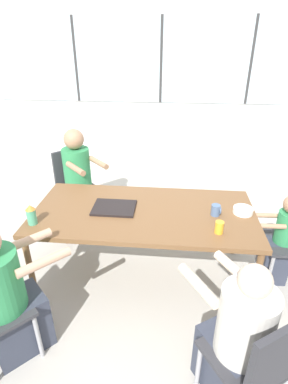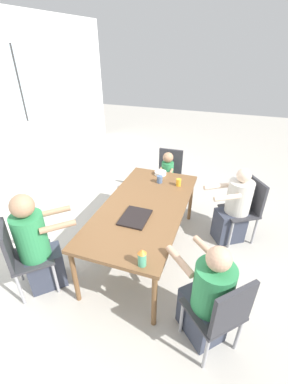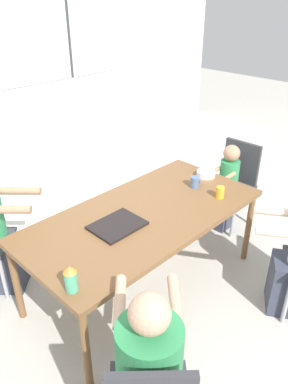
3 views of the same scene
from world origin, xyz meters
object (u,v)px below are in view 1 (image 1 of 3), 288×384
at_px(person_toddler, 281,243).
at_px(coffee_mug, 216,210).
at_px(chair_for_woman_green_shirt, 73,179).
at_px(person_woman_green_shirt, 80,183).
at_px(bowl_white_shallow, 243,210).
at_px(person_man_blue_shirt, 236,341).
at_px(person_man_teal_shirt, 8,300).
at_px(sippy_cup, 31,214).
at_px(chair_for_man_blue_shirt, 260,361).
at_px(juice_glass, 219,227).

height_order(person_toddler, coffee_mug, person_toddler).
height_order(chair_for_woman_green_shirt, person_woman_green_shirt, person_woman_green_shirt).
relative_size(person_woman_green_shirt, bowl_white_shallow, 7.01).
height_order(person_toddler, bowl_white_shallow, person_toddler).
height_order(chair_for_woman_green_shirt, person_man_blue_shirt, person_man_blue_shirt).
relative_size(chair_for_woman_green_shirt, coffee_mug, 9.10).
height_order(person_man_teal_shirt, sippy_cup, person_man_teal_shirt).
xyz_separation_m(person_woman_green_shirt, bowl_white_shallow, (1.66, -0.81, 0.20)).
xyz_separation_m(chair_for_man_blue_shirt, person_toddler, (0.48, 1.18, -0.09)).
relative_size(chair_for_woman_green_shirt, person_toddler, 0.97).
height_order(person_woman_green_shirt, person_toddler, person_woman_green_shirt).
bearing_deg(juice_glass, person_woman_green_shirt, 141.84).
distance_m(chair_for_woman_green_shirt, sippy_cup, 1.28).
bearing_deg(person_man_blue_shirt, chair_for_man_blue_shirt, -90.00).
distance_m(person_man_blue_shirt, coffee_mug, 1.03).
bearing_deg(person_toddler, sippy_cup, 97.05).
bearing_deg(person_toddler, person_woman_green_shirt, 66.30).
xyz_separation_m(person_man_teal_shirt, person_toddler, (2.02, 0.89, -0.05)).
relative_size(person_man_teal_shirt, sippy_cup, 6.26).
xyz_separation_m(juice_glass, bowl_white_shallow, (0.24, 0.31, -0.02)).
bearing_deg(coffee_mug, person_toddler, 4.79).
height_order(chair_for_man_blue_shirt, juice_glass, chair_for_man_blue_shirt).
relative_size(chair_for_man_blue_shirt, sippy_cup, 5.10).
relative_size(sippy_cup, juice_glass, 1.75).
distance_m(person_woman_green_shirt, sippy_cup, 1.16).
xyz_separation_m(coffee_mug, sippy_cup, (-1.46, -0.27, 0.04)).
relative_size(chair_for_man_blue_shirt, coffee_mug, 9.10).
distance_m(coffee_mug, bowl_white_shallow, 0.24).
height_order(coffee_mug, sippy_cup, sippy_cup).
bearing_deg(person_man_teal_shirt, chair_for_man_blue_shirt, 33.30).
relative_size(chair_for_man_blue_shirt, person_man_blue_shirt, 0.83).
bearing_deg(person_man_teal_shirt, person_toddler, 67.89).
bearing_deg(juice_glass, chair_for_woman_green_shirt, 141.22).
distance_m(chair_for_woman_green_shirt, person_man_teal_shirt, 1.82).
distance_m(chair_for_man_blue_shirt, person_woman_green_shirt, 2.53).
bearing_deg(person_woman_green_shirt, person_toddler, 113.89).
bearing_deg(person_woman_green_shirt, coffee_mug, 104.62).
bearing_deg(sippy_cup, juice_glass, 0.64).
bearing_deg(person_woman_green_shirt, chair_for_man_blue_shirt, 83.53).
bearing_deg(person_toddler, chair_for_woman_green_shirt, 64.67).
height_order(chair_for_man_blue_shirt, person_toddler, person_toddler).
bearing_deg(person_toddler, bowl_white_shallow, 87.22).
relative_size(person_man_blue_shirt, bowl_white_shallow, 6.33).
relative_size(chair_for_man_blue_shirt, juice_glass, 8.95).
height_order(chair_for_man_blue_shirt, coffee_mug, chair_for_man_blue_shirt).
height_order(person_man_blue_shirt, person_toddler, person_man_blue_shirt).
bearing_deg(person_man_teal_shirt, person_man_blue_shirt, 38.12).
bearing_deg(person_woman_green_shirt, juice_glass, 97.57).
bearing_deg(bowl_white_shallow, sippy_cup, -169.01).
bearing_deg(juice_glass, sippy_cup, -179.36).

